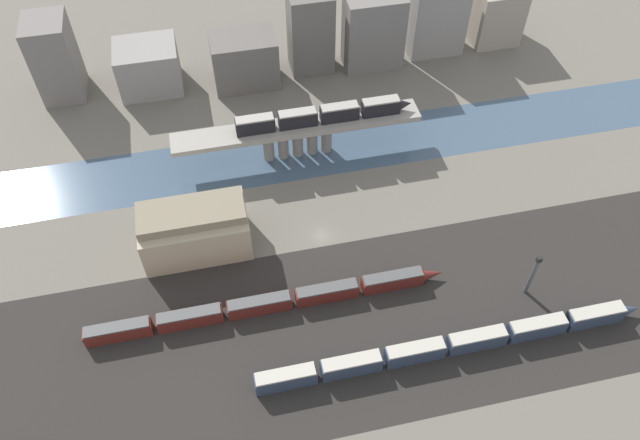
{
  "coord_description": "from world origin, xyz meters",
  "views": [
    {
      "loc": [
        -18.94,
        -84.41,
        107.98
      ],
      "look_at": [
        0.0,
        1.46,
        3.76
      ],
      "focal_mm": 35.0,
      "sensor_mm": 36.0,
      "label": 1
    }
  ],
  "objects": [
    {
      "name": "ground_plane",
      "position": [
        0.0,
        0.0,
        0.0
      ],
      "size": [
        400.0,
        400.0,
        0.0
      ],
      "primitive_type": "plane",
      "color": "#666056"
    },
    {
      "name": "railbed_yard",
      "position": [
        0.0,
        -24.0,
        0.0
      ],
      "size": [
        280.0,
        42.0,
        0.01
      ],
      "primitive_type": "cube",
      "color": "#282623",
      "rests_on": "ground"
    },
    {
      "name": "river_water",
      "position": [
        0.0,
        26.91,
        0.0
      ],
      "size": [
        320.0,
        18.07,
        0.01
      ],
      "primitive_type": "cube",
      "color": "#3D5166",
      "rests_on": "ground"
    },
    {
      "name": "bridge",
      "position": [
        0.0,
        26.91,
        7.14
      ],
      "size": [
        59.89,
        7.07,
        9.4
      ],
      "color": "gray",
      "rests_on": "ground"
    },
    {
      "name": "train_on_bridge",
      "position": [
        6.4,
        26.91,
        11.35
      ],
      "size": [
        42.78,
        3.02,
        3.98
      ],
      "color": "black",
      "rests_on": "bridge"
    },
    {
      "name": "train_yard_near",
      "position": [
        18.2,
        -32.94,
        2.03
      ],
      "size": [
        77.43,
        2.89,
        4.12
      ],
      "color": "#2D384C",
      "rests_on": "ground"
    },
    {
      "name": "train_yard_mid",
      "position": [
        -14.78,
        -16.12,
        1.82
      ],
      "size": [
        72.78,
        2.74,
        3.71
      ],
      "color": "#5B1E19",
      "rests_on": "ground"
    },
    {
      "name": "warehouse_building",
      "position": [
        -26.9,
        3.21,
        5.67
      ],
      "size": [
        22.59,
        13.01,
        11.93
      ],
      "color": "tan",
      "rests_on": "ground"
    },
    {
      "name": "signal_tower",
      "position": [
        37.92,
        -23.49,
        5.87
      ],
      "size": [
        1.0,
        0.8,
        11.63
      ],
      "color": "#4C4C51",
      "rests_on": "ground"
    },
    {
      "name": "city_block_far_left",
      "position": [
        -57.04,
        64.4,
        10.97
      ],
      "size": [
        10.7,
        12.83,
        21.95
      ],
      "primitive_type": "cube",
      "color": "slate",
      "rests_on": "ground"
    },
    {
      "name": "city_block_left",
      "position": [
        -34.01,
        61.98,
        6.36
      ],
      "size": [
        16.4,
        13.65,
        12.72
      ],
      "primitive_type": "cube",
      "color": "gray",
      "rests_on": "ground"
    },
    {
      "name": "city_block_center",
      "position": [
        -8.36,
        58.53,
        7.05
      ],
      "size": [
        17.38,
        11.91,
        14.1
      ],
      "primitive_type": "cube",
      "color": "#605B56",
      "rests_on": "ground"
    },
    {
      "name": "city_block_right",
      "position": [
        10.57,
        61.32,
        11.35
      ],
      "size": [
        11.77,
        9.34,
        22.7
      ],
      "primitive_type": "cube",
      "color": "#605B56",
      "rests_on": "ground"
    },
    {
      "name": "city_block_far_right",
      "position": [
        27.72,
        58.84,
        10.47
      ],
      "size": [
        16.05,
        9.08,
        20.95
      ],
      "primitive_type": "cube",
      "color": "slate",
      "rests_on": "ground"
    },
    {
      "name": "city_block_tall",
      "position": [
        47.02,
        63.11,
        10.75
      ],
      "size": [
        15.59,
        11.9,
        21.49
      ],
      "primitive_type": "cube",
      "color": "gray",
      "rests_on": "ground"
    },
    {
      "name": "city_block_low",
      "position": [
        66.08,
        64.79,
        8.17
      ],
      "size": [
        13.33,
        14.85,
        16.35
      ],
      "primitive_type": "cube",
      "color": "gray",
      "rests_on": "ground"
    }
  ]
}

